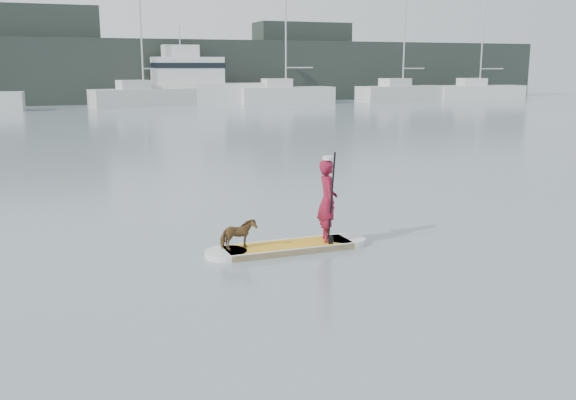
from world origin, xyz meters
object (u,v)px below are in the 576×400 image
object	(u,v)px
dog	(238,235)
sailboat_e	(285,94)
paddleboard	(288,247)
sailboat_d	(143,95)
sailboat_f	(402,92)
motor_yacht_a	(195,83)
sailboat_g	(479,91)
paddler	(328,200)

from	to	relation	value
dog	sailboat_e	bearing A→B (deg)	-30.72
paddleboard	sailboat_e	world-z (taller)	sailboat_e
paddleboard	sailboat_d	distance (m)	46.85
sailboat_e	sailboat_f	bearing A→B (deg)	1.00
motor_yacht_a	sailboat_f	bearing A→B (deg)	0.58
motor_yacht_a	sailboat_g	xyz separation A→B (m)	(29.55, -2.53, -1.04)
paddler	dog	bearing A→B (deg)	102.65
sailboat_e	sailboat_g	distance (m)	21.37
paddler	sailboat_g	xyz separation A→B (m)	(37.36, 45.47, 0.02)
sailboat_g	paddleboard	bearing A→B (deg)	-121.87
dog	sailboat_g	distance (m)	60.05
sailboat_d	sailboat_e	xyz separation A→B (m)	(13.12, -0.59, -0.04)
paddleboard	sailboat_d	world-z (taller)	sailboat_d
sailboat_e	sailboat_f	world-z (taller)	sailboat_f
motor_yacht_a	sailboat_d	bearing A→B (deg)	-159.09
sailboat_e	motor_yacht_a	size ratio (longest dim) A/B	1.07
sailboat_d	sailboat_f	size ratio (longest dim) A/B	0.94
paddleboard	dog	distance (m)	1.06
dog	sailboat_f	xyz separation A→B (m)	(30.34, 46.03, 0.56)
sailboat_f	motor_yacht_a	world-z (taller)	sailboat_f
paddler	sailboat_f	world-z (taller)	sailboat_f
dog	sailboat_f	size ratio (longest dim) A/B	0.05
sailboat_d	sailboat_e	bearing A→B (deg)	-13.93
paddler	dog	world-z (taller)	paddler
motor_yacht_a	sailboat_g	world-z (taller)	sailboat_g
paddleboard	sailboat_d	size ratio (longest dim) A/B	0.24
dog	sailboat_d	size ratio (longest dim) A/B	0.05
sailboat_e	paddler	bearing A→B (deg)	-107.75
dog	sailboat_d	world-z (taller)	sailboat_d
paddler	dog	size ratio (longest dim) A/B	2.37
sailboat_e	sailboat_g	bearing A→B (deg)	-0.31
motor_yacht_a	paddler	bearing A→B (deg)	-93.20
motor_yacht_a	sailboat_g	bearing A→B (deg)	1.16
paddler	sailboat_g	distance (m)	58.85
paddler	sailboat_d	xyz separation A→B (m)	(2.89, 46.69, 0.04)
sailboat_d	paddler	bearing A→B (deg)	-104.91
dog	sailboat_e	world-z (taller)	sailboat_e
dog	paddleboard	bearing A→B (deg)	-98.98
paddleboard	sailboat_e	size ratio (longest dim) A/B	0.26
paddleboard	sailboat_d	xyz separation A→B (m)	(3.72, 46.70, 0.91)
sailboat_d	sailboat_g	distance (m)	34.50
motor_yacht_a	sailboat_e	bearing A→B (deg)	-6.97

